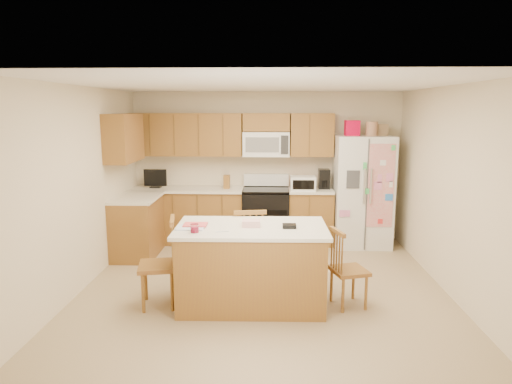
{
  "coord_description": "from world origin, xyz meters",
  "views": [
    {
      "loc": [
        0.1,
        -5.49,
        2.22
      ],
      "look_at": [
        -0.11,
        0.35,
        1.15
      ],
      "focal_mm": 32.0,
      "sensor_mm": 36.0,
      "label": 1
    }
  ],
  "objects_px": {
    "windsor_chair_right": "(347,270)",
    "stove": "(266,215)",
    "refrigerator": "(362,190)",
    "windsor_chair_left": "(160,265)",
    "windsor_chair_back": "(249,248)",
    "island": "(251,265)"
  },
  "relations": [
    {
      "from": "windsor_chair_right",
      "to": "stove",
      "type": "bearing_deg",
      "value": 111.0
    },
    {
      "from": "refrigerator",
      "to": "windsor_chair_left",
      "type": "relative_size",
      "value": 2.0
    },
    {
      "from": "windsor_chair_left",
      "to": "windsor_chair_back",
      "type": "height_order",
      "value": "windsor_chair_left"
    },
    {
      "from": "stove",
      "to": "refrigerator",
      "type": "xyz_separation_m",
      "value": [
        1.57,
        -0.06,
        0.45
      ]
    },
    {
      "from": "island",
      "to": "stove",
      "type": "bearing_deg",
      "value": 87.07
    },
    {
      "from": "windsor_chair_left",
      "to": "windsor_chair_back",
      "type": "xyz_separation_m",
      "value": [
        0.97,
        0.72,
        -0.01
      ]
    },
    {
      "from": "stove",
      "to": "refrigerator",
      "type": "relative_size",
      "value": 0.55
    },
    {
      "from": "stove",
      "to": "windsor_chair_left",
      "type": "xyz_separation_m",
      "value": [
        -1.16,
        -2.55,
        0.01
      ]
    },
    {
      "from": "refrigerator",
      "to": "island",
      "type": "xyz_separation_m",
      "value": [
        -1.7,
        -2.42,
        -0.45
      ]
    },
    {
      "from": "windsor_chair_left",
      "to": "island",
      "type": "bearing_deg",
      "value": 3.85
    },
    {
      "from": "windsor_chair_left",
      "to": "windsor_chair_back",
      "type": "relative_size",
      "value": 1.03
    },
    {
      "from": "refrigerator",
      "to": "windsor_chair_back",
      "type": "height_order",
      "value": "refrigerator"
    },
    {
      "from": "island",
      "to": "windsor_chair_right",
      "type": "relative_size",
      "value": 1.88
    },
    {
      "from": "stove",
      "to": "refrigerator",
      "type": "bearing_deg",
      "value": -2.3
    },
    {
      "from": "windsor_chair_right",
      "to": "windsor_chair_back",
      "type": "bearing_deg",
      "value": 149.76
    },
    {
      "from": "stove",
      "to": "windsor_chair_left",
      "type": "relative_size",
      "value": 1.11
    },
    {
      "from": "island",
      "to": "windsor_chair_back",
      "type": "height_order",
      "value": "island"
    },
    {
      "from": "island",
      "to": "windsor_chair_right",
      "type": "xyz_separation_m",
      "value": [
        1.08,
        -0.01,
        -0.04
      ]
    },
    {
      "from": "refrigerator",
      "to": "island",
      "type": "distance_m",
      "value": 2.99
    },
    {
      "from": "refrigerator",
      "to": "windsor_chair_back",
      "type": "relative_size",
      "value": 2.06
    },
    {
      "from": "stove",
      "to": "island",
      "type": "bearing_deg",
      "value": -92.93
    },
    {
      "from": "windsor_chair_left",
      "to": "windsor_chair_back",
      "type": "distance_m",
      "value": 1.21
    }
  ]
}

